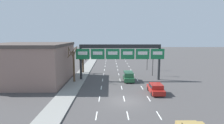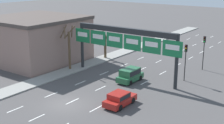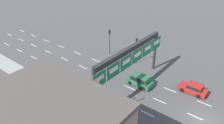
{
  "view_description": "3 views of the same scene",
  "coord_description": "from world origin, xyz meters",
  "px_view_note": "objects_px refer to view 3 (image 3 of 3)",
  "views": [
    {
      "loc": [
        -1.83,
        -21.32,
        8.3
      ],
      "look_at": [
        -1.55,
        7.76,
        3.95
      ],
      "focal_mm": 28.0,
      "sensor_mm": 36.0,
      "label": 1
    },
    {
      "loc": [
        22.06,
        -21.98,
        13.38
      ],
      "look_at": [
        0.95,
        7.07,
        3.24
      ],
      "focal_mm": 50.0,
      "sensor_mm": 36.0,
      "label": 2
    },
    {
      "loc": [
        -22.8,
        -3.92,
        19.07
      ],
      "look_at": [
        1.61,
        15.74,
        2.14
      ],
      "focal_mm": 35.0,
      "sensor_mm": 36.0,
      "label": 3
    }
  ],
  "objects_px": {
    "suv_green": "(140,80)",
    "traffic_light_near_gantry": "(137,46)",
    "car_red": "(194,88)",
    "tree_bare_second": "(58,83)",
    "tree_bare_closest": "(99,101)",
    "sign_gantry": "(131,56)",
    "traffic_light_mid_block": "(110,37)"
  },
  "relations": [
    {
      "from": "suv_green",
      "to": "tree_bare_second",
      "type": "height_order",
      "value": "tree_bare_second"
    },
    {
      "from": "traffic_light_mid_block",
      "to": "car_red",
      "type": "bearing_deg",
      "value": -97.8
    },
    {
      "from": "suv_green",
      "to": "traffic_light_near_gantry",
      "type": "xyz_separation_m",
      "value": [
        5.55,
        4.39,
        2.46
      ]
    },
    {
      "from": "car_red",
      "to": "tree_bare_second",
      "type": "height_order",
      "value": "tree_bare_second"
    },
    {
      "from": "tree_bare_closest",
      "to": "traffic_light_near_gantry",
      "type": "bearing_deg",
      "value": 18.17
    },
    {
      "from": "traffic_light_near_gantry",
      "to": "traffic_light_mid_block",
      "type": "distance_m",
      "value": 6.2
    },
    {
      "from": "car_red",
      "to": "tree_bare_second",
      "type": "relative_size",
      "value": 0.87
    },
    {
      "from": "tree_bare_closest",
      "to": "tree_bare_second",
      "type": "xyz_separation_m",
      "value": [
        0.41,
        7.89,
        -1.16
      ]
    },
    {
      "from": "traffic_light_near_gantry",
      "to": "tree_bare_second",
      "type": "xyz_separation_m",
      "value": [
        -15.1,
        2.8,
        -1.08
      ]
    },
    {
      "from": "traffic_light_near_gantry",
      "to": "suv_green",
      "type": "bearing_deg",
      "value": -141.63
    },
    {
      "from": "tree_bare_closest",
      "to": "car_red",
      "type": "bearing_deg",
      "value": -25.72
    },
    {
      "from": "suv_green",
      "to": "car_red",
      "type": "bearing_deg",
      "value": -65.26
    },
    {
      "from": "car_red",
      "to": "suv_green",
      "type": "height_order",
      "value": "suv_green"
    },
    {
      "from": "tree_bare_closest",
      "to": "suv_green",
      "type": "bearing_deg",
      "value": 4.02
    },
    {
      "from": "suv_green",
      "to": "traffic_light_mid_block",
      "type": "height_order",
      "value": "traffic_light_mid_block"
    },
    {
      "from": "car_red",
      "to": "tree_bare_closest",
      "type": "xyz_separation_m",
      "value": [
        -13.23,
        6.37,
        2.72
      ]
    },
    {
      "from": "suv_green",
      "to": "tree_bare_closest",
      "type": "height_order",
      "value": "tree_bare_closest"
    },
    {
      "from": "traffic_light_near_gantry",
      "to": "traffic_light_mid_block",
      "type": "xyz_separation_m",
      "value": [
        0.13,
        6.2,
        0.08
      ]
    },
    {
      "from": "suv_green",
      "to": "traffic_light_mid_block",
      "type": "xyz_separation_m",
      "value": [
        5.68,
        10.59,
        2.54
      ]
    },
    {
      "from": "sign_gantry",
      "to": "car_red",
      "type": "bearing_deg",
      "value": -59.0
    },
    {
      "from": "tree_bare_closest",
      "to": "sign_gantry",
      "type": "bearing_deg",
      "value": 10.63
    },
    {
      "from": "suv_green",
      "to": "tree_bare_closest",
      "type": "xyz_separation_m",
      "value": [
        -9.97,
        -0.7,
        2.53
      ]
    },
    {
      "from": "sign_gantry",
      "to": "suv_green",
      "type": "relative_size",
      "value": 4.15
    },
    {
      "from": "traffic_light_mid_block",
      "to": "sign_gantry",
      "type": "bearing_deg",
      "value": -126.58
    },
    {
      "from": "sign_gantry",
      "to": "traffic_light_mid_block",
      "type": "distance_m",
      "value": 12.23
    },
    {
      "from": "car_red",
      "to": "traffic_light_mid_block",
      "type": "xyz_separation_m",
      "value": [
        2.42,
        17.66,
        2.72
      ]
    },
    {
      "from": "car_red",
      "to": "traffic_light_near_gantry",
      "type": "relative_size",
      "value": 0.83
    },
    {
      "from": "suv_green",
      "to": "traffic_light_mid_block",
      "type": "relative_size",
      "value": 0.8
    },
    {
      "from": "traffic_light_near_gantry",
      "to": "sign_gantry",
      "type": "bearing_deg",
      "value": -153.61
    },
    {
      "from": "car_red",
      "to": "suv_green",
      "type": "relative_size",
      "value": 1.01
    },
    {
      "from": "car_red",
      "to": "traffic_light_mid_block",
      "type": "height_order",
      "value": "traffic_light_mid_block"
    },
    {
      "from": "traffic_light_mid_block",
      "to": "traffic_light_near_gantry",
      "type": "bearing_deg",
      "value": -91.23
    }
  ]
}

